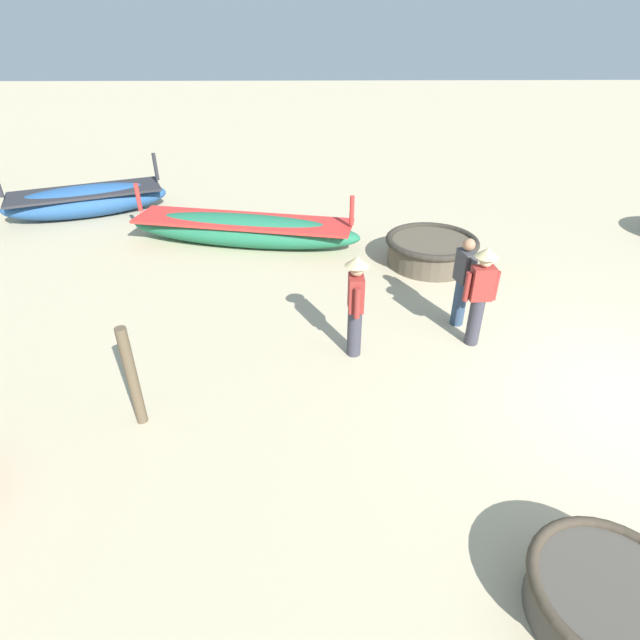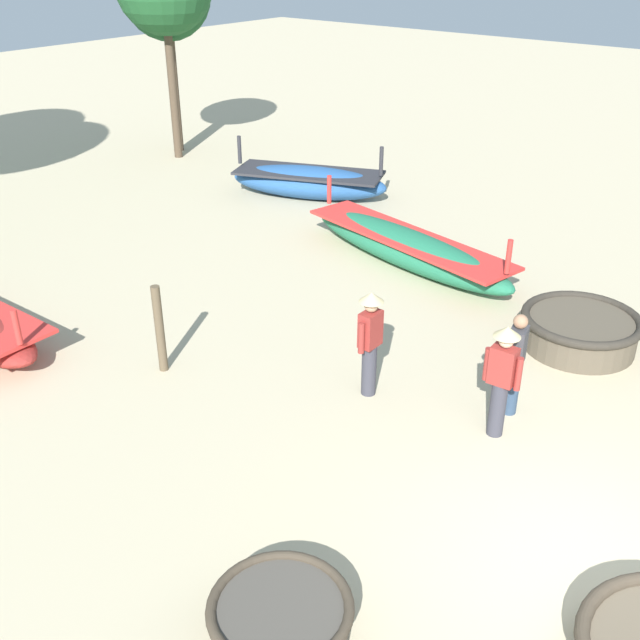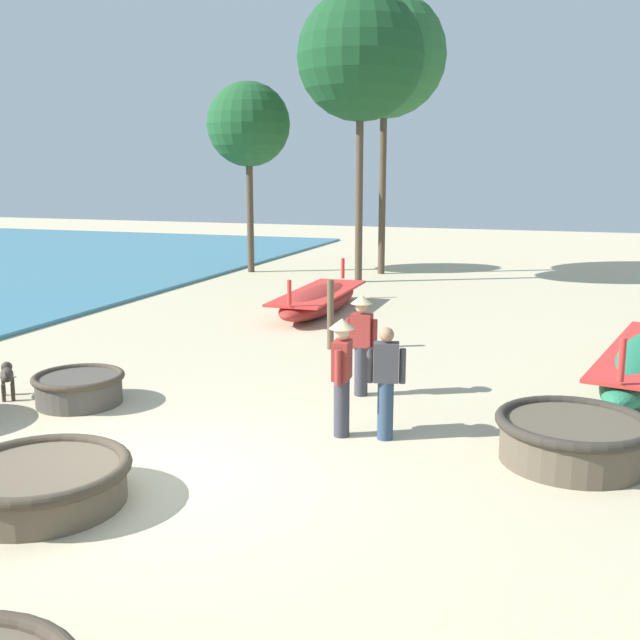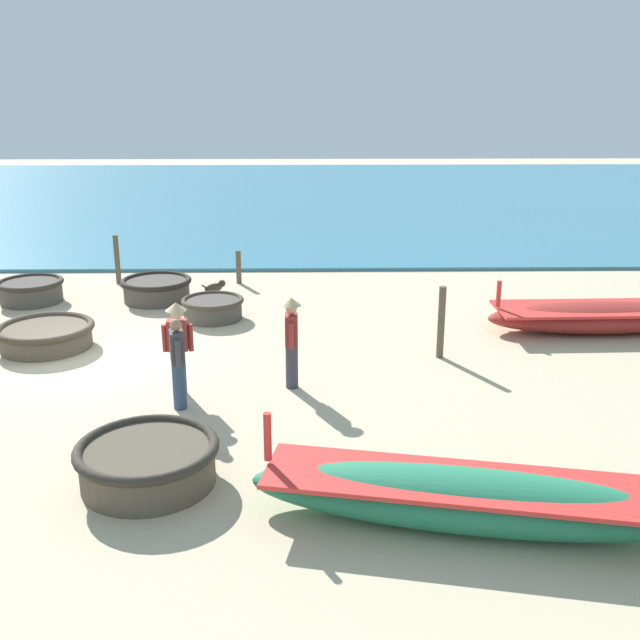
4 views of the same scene
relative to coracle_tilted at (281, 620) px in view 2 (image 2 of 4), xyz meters
name	(u,v)px [view 2 (image 2 of 4)]	position (x,y,z in m)	size (l,w,h in m)	color
ground_plane	(596,576)	(2.72, -2.11, -0.27)	(80.00, 80.00, 0.00)	#C6B793
coracle_tilted	(281,620)	(0.00, 0.00, 0.00)	(1.43, 1.43, 0.49)	#4C473F
coracle_nearest	(580,330)	(7.41, 0.00, 0.06)	(1.95, 1.95, 0.60)	brown
long_boat_ochre_hull	(309,182)	(10.59, 8.44, 0.15)	(2.73, 4.24, 1.45)	#285693
long_boat_white_hull	(407,247)	(8.51, 4.10, 0.11)	(2.14, 5.51, 1.30)	#237551
fisherman_standing_left	(370,337)	(4.09, 1.89, 0.69)	(0.53, 0.36, 1.67)	#383842
fisherman_hauling	(502,374)	(4.36, -0.05, 0.69)	(0.36, 0.53, 1.67)	#383842
fisherman_crouching	(515,362)	(4.96, 0.04, 0.57)	(0.52, 0.29, 1.57)	#2D425B
mooring_post_shoreline	(160,329)	(2.61, 4.79, 0.46)	(0.14, 0.14, 1.45)	brown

